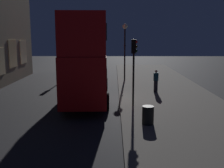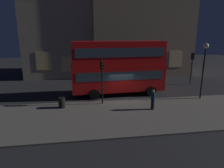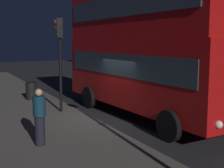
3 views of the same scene
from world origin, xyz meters
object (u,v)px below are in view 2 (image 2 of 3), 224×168
(double_decker_bus, at_px, (118,66))
(litter_bin, at_px, (62,103))
(pedestrian, at_px, (153,99))
(traffic_light_far_side, at_px, (192,62))
(traffic_light_near_kerb, at_px, (102,72))
(street_lamp, at_px, (205,58))

(double_decker_bus, height_order, litter_bin, double_decker_bus)
(pedestrian, bearing_deg, traffic_light_far_side, 122.03)
(traffic_light_near_kerb, bearing_deg, litter_bin, -158.49)
(double_decker_bus, xyz_separation_m, traffic_light_near_kerb, (-2.02, -3.08, -0.09))
(traffic_light_near_kerb, xyz_separation_m, street_lamp, (9.93, 0.18, 1.11))
(double_decker_bus, xyz_separation_m, traffic_light_far_side, (10.21, 3.04, -0.22))
(traffic_light_near_kerb, bearing_deg, street_lamp, 15.07)
(traffic_light_near_kerb, bearing_deg, pedestrian, -12.05)
(traffic_light_near_kerb, distance_m, street_lamp, 10.00)
(street_lamp, bearing_deg, litter_bin, -177.24)
(traffic_light_far_side, distance_m, street_lamp, 6.49)
(traffic_light_far_side, distance_m, pedestrian, 11.65)
(pedestrian, bearing_deg, traffic_light_near_kerb, -129.21)
(traffic_light_near_kerb, distance_m, traffic_light_far_side, 13.68)
(double_decker_bus, xyz_separation_m, pedestrian, (2.11, -5.10, -2.17))
(traffic_light_near_kerb, height_order, litter_bin, traffic_light_near_kerb)
(double_decker_bus, xyz_separation_m, litter_bin, (-5.63, -3.56, -2.60))
(double_decker_bus, height_order, traffic_light_near_kerb, double_decker_bus)
(double_decker_bus, bearing_deg, litter_bin, -150.03)
(pedestrian, relative_size, litter_bin, 1.89)
(double_decker_bus, relative_size, litter_bin, 10.84)
(double_decker_bus, distance_m, traffic_light_far_side, 10.65)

